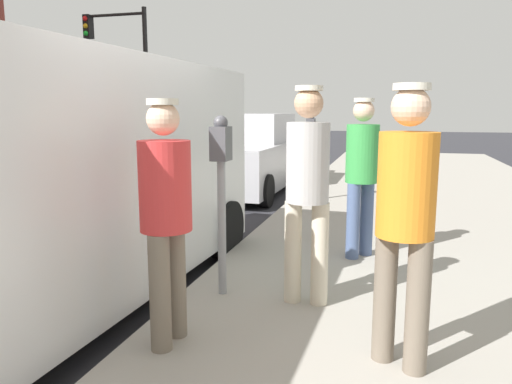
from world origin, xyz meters
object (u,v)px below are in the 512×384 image
at_px(pedestrian_in_orange, 406,210).
at_px(parked_van, 19,181).
at_px(pedestrian_in_green, 362,168).
at_px(pedestrian_in_red, 166,208).
at_px(pedestrian_in_gray, 307,181).
at_px(parked_sedan_ahead, 247,156).
at_px(parking_meter_near, 221,175).
at_px(traffic_light_corner, 124,59).
at_px(parking_meter_far, 311,142).

bearing_deg(pedestrian_in_orange, parked_van, 174.93).
xyz_separation_m(pedestrian_in_green, pedestrian_in_orange, (0.39, -2.27, 0.01)).
bearing_deg(pedestrian_in_red, pedestrian_in_orange, 3.80).
distance_m(pedestrian_in_gray, parked_sedan_ahead, 6.67).
bearing_deg(parking_meter_near, pedestrian_in_red, -92.77).
bearing_deg(pedestrian_in_red, parked_van, 166.06).
xyz_separation_m(pedestrian_in_gray, parked_van, (-2.23, -0.58, -0.00)).
height_order(parking_meter_near, traffic_light_corner, traffic_light_corner).
relative_size(parking_meter_near, pedestrian_in_gray, 0.87).
xyz_separation_m(parking_meter_far, parked_van, (-1.50, -5.20, -0.03)).
bearing_deg(parked_sedan_ahead, traffic_light_corner, 137.46).
relative_size(pedestrian_in_orange, parked_sedan_ahead, 0.39).
relative_size(parked_sedan_ahead, traffic_light_corner, 0.85).
distance_m(pedestrian_in_red, parked_sedan_ahead, 7.35).
bearing_deg(pedestrian_in_orange, traffic_light_corner, 125.99).
xyz_separation_m(parking_meter_near, traffic_light_corner, (-7.80, 11.89, 2.34)).
height_order(parking_meter_near, parked_van, parked_van).
distance_m(pedestrian_in_green, traffic_light_corner, 13.92).
relative_size(pedestrian_in_gray, pedestrian_in_orange, 1.02).
bearing_deg(parking_meter_far, parked_sedan_ahead, 135.26).
xyz_separation_m(parked_van, traffic_light_corner, (-6.30, 12.48, 2.36)).
relative_size(pedestrian_in_red, traffic_light_corner, 0.31).
bearing_deg(pedestrian_in_gray, traffic_light_corner, 125.63).
xyz_separation_m(pedestrian_in_gray, pedestrian_in_orange, (0.72, -0.84, -0.03)).
relative_size(pedestrian_in_green, pedestrian_in_red, 1.03).
distance_m(parking_meter_near, pedestrian_in_red, 0.96).
height_order(parking_meter_near, pedestrian_in_green, pedestrian_in_green).
bearing_deg(pedestrian_in_orange, pedestrian_in_gray, 130.70).
bearing_deg(pedestrian_in_green, traffic_light_corner, 130.26).
bearing_deg(pedestrian_in_gray, parked_van, -165.37).
xyz_separation_m(pedestrian_in_gray, pedestrian_in_green, (0.34, 1.43, -0.04)).
bearing_deg(pedestrian_in_green, pedestrian_in_gray, -103.25).
height_order(parking_meter_near, pedestrian_in_gray, pedestrian_in_gray).
distance_m(parking_meter_near, pedestrian_in_green, 1.77).
bearing_deg(traffic_light_corner, pedestrian_in_red, -58.86).
xyz_separation_m(parking_meter_far, parked_sedan_ahead, (-1.63, 1.61, -0.43)).
bearing_deg(pedestrian_in_orange, pedestrian_in_green, 99.68).
relative_size(parking_meter_near, pedestrian_in_red, 0.93).
height_order(pedestrian_in_red, parked_sedan_ahead, pedestrian_in_red).
distance_m(pedestrian_in_gray, pedestrian_in_orange, 1.11).
height_order(parking_meter_far, pedestrian_in_gray, pedestrian_in_gray).
xyz_separation_m(pedestrian_in_orange, traffic_light_corner, (-9.25, 12.74, 2.39)).
xyz_separation_m(pedestrian_in_red, parked_van, (-1.45, 0.36, 0.07)).
distance_m(pedestrian_in_red, traffic_light_corner, 15.20).
bearing_deg(parked_van, pedestrian_in_orange, -5.07).
distance_m(parking_meter_far, pedestrian_in_gray, 4.67).
bearing_deg(parked_sedan_ahead, parking_meter_near, -75.32).
bearing_deg(parking_meter_far, pedestrian_in_orange, -75.13).
bearing_deg(pedestrian_in_green, pedestrian_in_red, -115.04).
bearing_deg(pedestrian_in_green, pedestrian_in_orange, -80.32).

